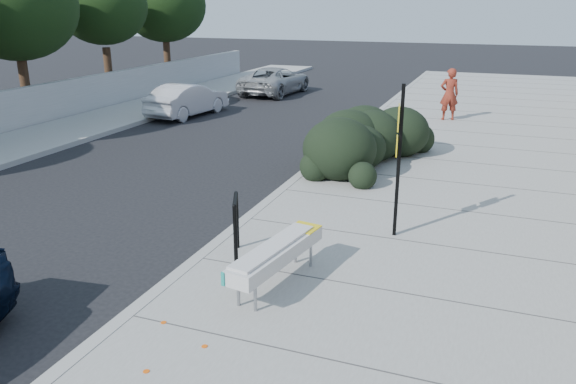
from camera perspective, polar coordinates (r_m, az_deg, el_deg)
name	(u,v)px	position (r m, az deg, el deg)	size (l,w,h in m)	color
ground	(198,265)	(9.92, -9.13, -7.37)	(120.00, 120.00, 0.00)	black
sidewalk_near	(537,208)	(13.40, 23.99, -1.45)	(11.20, 50.00, 0.15)	gray
sidewalk_far	(7,148)	(19.41, -26.63, 4.04)	(3.00, 50.00, 0.15)	gray
curb_near	(296,180)	(14.12, 0.85, 1.23)	(0.22, 50.00, 0.17)	#9E9E99
curb_far	(46,152)	(18.34, -23.41, 3.77)	(0.22, 50.00, 0.17)	#9E9E99
tree_far_d	(14,7)	(23.86, -26.10, 16.55)	(4.60, 4.60, 6.16)	#332114
tree_far_e	(102,6)	(27.59, -18.37, 17.48)	(4.00, 4.00, 5.90)	#332114
tree_far_f	(164,6)	(31.67, -12.51, 17.99)	(4.40, 4.40, 6.07)	#332114
bench	(277,254)	(8.63, -1.14, -6.29)	(0.82, 2.22, 0.66)	gray
bike_rack	(236,221)	(9.59, -5.31, -2.95)	(0.33, 0.68, 1.07)	black
sign_post	(398,153)	(10.33, 11.16, 3.93)	(0.13, 0.33, 2.84)	black
hedge	(374,133)	(15.35, 8.74, 5.98)	(2.27, 4.54, 1.70)	black
wagon_silver	(188,100)	(23.08, -10.14, 9.22)	(1.37, 3.93, 1.30)	silver
suv_silver	(275,81)	(28.44, -1.30, 11.25)	(2.19, 4.75, 1.32)	#9A9D9F
pedestrian	(449,94)	(21.95, 16.07, 9.52)	(0.70, 0.46, 1.91)	maroon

